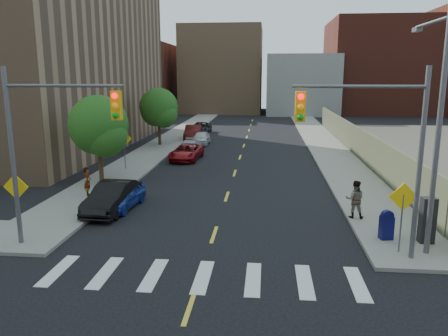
% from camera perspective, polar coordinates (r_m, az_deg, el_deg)
% --- Properties ---
extents(sidewalk_nw, '(3.50, 73.00, 0.15)m').
position_cam_1_polar(sidewalk_nw, '(52.37, -5.36, 4.77)').
color(sidewalk_nw, gray).
rests_on(sidewalk_nw, ground).
extents(sidewalk_ne, '(3.50, 73.00, 0.15)m').
position_cam_1_polar(sidewalk_ne, '(51.74, 11.81, 4.48)').
color(sidewalk_ne, gray).
rests_on(sidewalk_ne, ground).
extents(fence_north, '(0.12, 44.00, 2.50)m').
position_cam_1_polar(fence_north, '(38.62, 16.70, 3.47)').
color(fence_north, '#65714F').
rests_on(fence_north, ground).
extents(building_nw, '(22.00, 30.00, 16.00)m').
position_cam_1_polar(building_nw, '(46.32, -26.50, 12.47)').
color(building_nw, '#8C6B4C').
rests_on(building_nw, ground).
extents(bg_bldg_west, '(14.00, 18.00, 12.00)m').
position_cam_1_polar(bg_bldg_west, '(83.09, -11.52, 11.36)').
color(bg_bldg_west, '#592319').
rests_on(bg_bldg_west, ground).
extents(bg_bldg_midwest, '(14.00, 16.00, 15.00)m').
position_cam_1_polar(bg_bldg_midwest, '(81.91, -0.11, 12.64)').
color(bg_bldg_midwest, '#8C6B4C').
rests_on(bg_bldg_midwest, ground).
extents(bg_bldg_center, '(12.00, 16.00, 10.00)m').
position_cam_1_polar(bg_bldg_center, '(79.74, 9.98, 10.68)').
color(bg_bldg_center, gray).
rests_on(bg_bldg_center, ground).
extents(bg_bldg_east, '(18.00, 18.00, 16.00)m').
position_cam_1_polar(bg_bldg_east, '(83.90, 19.76, 12.28)').
color(bg_bldg_east, '#592319').
rests_on(bg_bldg_east, ground).
extents(signal_nw, '(4.59, 0.30, 7.00)m').
position_cam_1_polar(signal_nw, '(17.64, -21.96, 4.17)').
color(signal_nw, '#59595E').
rests_on(signal_nw, ground).
extents(signal_ne, '(4.59, 0.30, 7.00)m').
position_cam_1_polar(signal_ne, '(16.12, 19.37, 3.69)').
color(signal_ne, '#59595E').
rests_on(signal_ne, ground).
extents(streetlight_ne, '(0.25, 3.70, 9.00)m').
position_cam_1_polar(streetlight_ne, '(17.55, 25.92, 6.07)').
color(streetlight_ne, '#59595E').
rests_on(streetlight_ne, ground).
extents(warn_sign_nw, '(1.06, 0.06, 2.83)m').
position_cam_1_polar(warn_sign_nw, '(19.42, -25.46, -3.11)').
color(warn_sign_nw, '#59595E').
rests_on(warn_sign_nw, ground).
extents(warn_sign_ne, '(1.06, 0.06, 2.83)m').
position_cam_1_polar(warn_sign_ne, '(17.43, 22.30, -4.47)').
color(warn_sign_ne, '#59595E').
rests_on(warn_sign_ne, ground).
extents(warn_sign_midwest, '(1.06, 0.06, 2.83)m').
position_cam_1_polar(warn_sign_midwest, '(31.49, -12.90, 3.20)').
color(warn_sign_midwest, '#59595E').
rests_on(warn_sign_midwest, ground).
extents(tree_west_near, '(3.66, 3.64, 5.52)m').
position_cam_1_polar(tree_west_near, '(27.68, -16.01, 4.95)').
color(tree_west_near, '#332114').
rests_on(tree_west_near, ground).
extents(tree_west_far, '(3.66, 3.64, 5.52)m').
position_cam_1_polar(tree_west_far, '(41.92, -8.50, 7.55)').
color(tree_west_far, '#332114').
rests_on(tree_west_far, ground).
extents(parked_car_blue, '(1.89, 3.94, 1.30)m').
position_cam_1_polar(parked_car_blue, '(22.90, -13.33, -3.55)').
color(parked_car_blue, navy).
rests_on(parked_car_blue, ground).
extents(parked_car_black, '(1.81, 4.53, 1.46)m').
position_cam_1_polar(parked_car_black, '(22.43, -14.36, -3.71)').
color(parked_car_black, black).
rests_on(parked_car_black, ground).
extents(parked_car_red, '(2.39, 4.67, 1.26)m').
position_cam_1_polar(parked_car_red, '(35.02, -4.93, 2.07)').
color(parked_car_red, maroon).
rests_on(parked_car_red, ground).
extents(parked_car_silver, '(1.96, 4.41, 1.26)m').
position_cam_1_polar(parked_car_silver, '(37.03, -4.57, 2.62)').
color(parked_car_silver, '#A2A4A9').
rests_on(parked_car_silver, ground).
extents(parked_car_white, '(1.55, 3.77, 1.28)m').
position_cam_1_polar(parked_car_white, '(42.84, -2.98, 3.94)').
color(parked_car_white, silver).
rests_on(parked_car_white, ground).
extents(parked_car_maroon, '(1.94, 4.75, 1.53)m').
position_cam_1_polar(parked_car_maroon, '(45.99, -4.03, 4.65)').
color(parked_car_maroon, '#410F0D').
rests_on(parked_car_maroon, ground).
extents(parked_car_grey, '(2.14, 4.62, 1.28)m').
position_cam_1_polar(parked_car_grey, '(51.11, -3.06, 5.26)').
color(parked_car_grey, '#222227').
rests_on(parked_car_grey, ground).
extents(mailbox, '(0.56, 0.47, 1.22)m').
position_cam_1_polar(mailbox, '(18.96, 20.47, -6.99)').
color(mailbox, '#0D104F').
rests_on(mailbox, sidewalk_ne).
extents(payphone, '(0.57, 0.48, 1.85)m').
position_cam_1_polar(payphone, '(19.09, 25.03, -6.20)').
color(payphone, black).
rests_on(payphone, sidewalk_ne).
extents(pedestrian_west, '(0.56, 0.68, 1.59)m').
position_cam_1_polar(pedestrian_west, '(25.16, -17.39, -1.68)').
color(pedestrian_west, gray).
rests_on(pedestrian_west, sidewalk_nw).
extents(pedestrian_east, '(0.96, 0.81, 1.77)m').
position_cam_1_polar(pedestrian_east, '(21.17, 16.74, -3.93)').
color(pedestrian_east, gray).
rests_on(pedestrian_east, sidewalk_ne).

